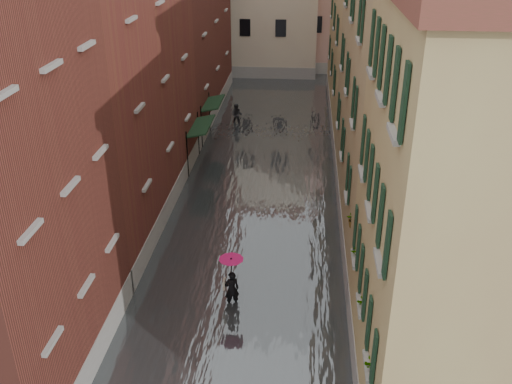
% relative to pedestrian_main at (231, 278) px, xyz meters
% --- Properties ---
extents(ground, '(120.00, 120.00, 0.00)m').
position_rel_pedestrian_main_xyz_m(ground, '(0.21, -1.80, -1.25)').
color(ground, slate).
rests_on(ground, ground).
extents(floodwater, '(10.00, 60.00, 0.20)m').
position_rel_pedestrian_main_xyz_m(floodwater, '(0.21, 11.20, -1.15)').
color(floodwater, '#4A4F52').
rests_on(floodwater, ground).
extents(building_left_mid, '(6.00, 14.00, 12.50)m').
position_rel_pedestrian_main_xyz_m(building_left_mid, '(-6.79, 7.20, 5.00)').
color(building_left_mid, '#5B2A1C').
rests_on(building_left_mid, ground).
extents(building_left_far, '(6.00, 16.00, 14.00)m').
position_rel_pedestrian_main_xyz_m(building_left_far, '(-6.79, 22.20, 5.75)').
color(building_left_far, brown).
rests_on(building_left_far, ground).
extents(building_right_near, '(6.00, 8.00, 11.50)m').
position_rel_pedestrian_main_xyz_m(building_right_near, '(7.21, -3.80, 4.50)').
color(building_right_near, '#9B7D50').
rests_on(building_right_near, ground).
extents(building_right_mid, '(6.00, 14.00, 13.00)m').
position_rel_pedestrian_main_xyz_m(building_right_mid, '(7.21, 7.20, 5.25)').
color(building_right_mid, tan).
rests_on(building_right_mid, ground).
extents(building_right_far, '(6.00, 16.00, 11.50)m').
position_rel_pedestrian_main_xyz_m(building_right_far, '(7.21, 22.20, 4.50)').
color(building_right_far, '#9B7D50').
rests_on(building_right_far, ground).
extents(building_end_pink, '(10.00, 9.00, 12.00)m').
position_rel_pedestrian_main_xyz_m(building_end_pink, '(6.21, 38.20, 4.75)').
color(building_end_pink, tan).
rests_on(building_end_pink, ground).
extents(awning_near, '(1.09, 3.35, 2.80)m').
position_rel_pedestrian_main_xyz_m(awning_near, '(-3.27, 12.50, 1.22)').
color(awning_near, black).
rests_on(awning_near, ground).
extents(awning_far, '(1.09, 3.06, 2.80)m').
position_rel_pedestrian_main_xyz_m(awning_far, '(-3.27, 16.74, 1.22)').
color(awning_far, black).
rests_on(awning_far, ground).
extents(window_planters, '(0.59, 8.27, 0.84)m').
position_rel_pedestrian_main_xyz_m(window_planters, '(4.33, -2.51, 2.26)').
color(window_planters, brown).
rests_on(window_planters, ground).
extents(pedestrian_main, '(0.90, 0.90, 2.06)m').
position_rel_pedestrian_main_xyz_m(pedestrian_main, '(0.00, 0.00, 0.00)').
color(pedestrian_main, black).
rests_on(pedestrian_main, ground).
extents(pedestrian_far, '(0.79, 0.63, 1.54)m').
position_rel_pedestrian_main_xyz_m(pedestrian_far, '(-2.14, 19.88, -0.48)').
color(pedestrian_far, black).
rests_on(pedestrian_far, ground).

